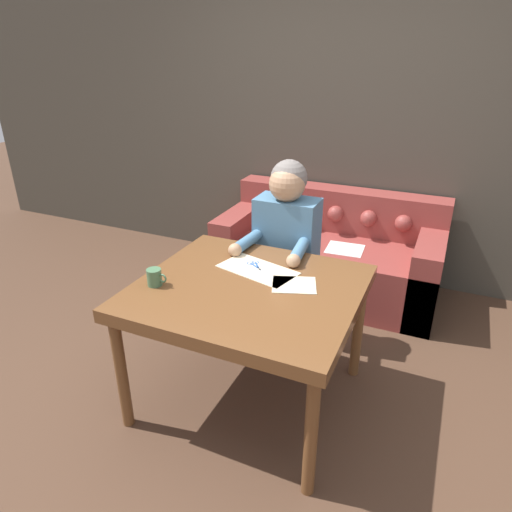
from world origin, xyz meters
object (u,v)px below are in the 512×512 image
object	(u,v)px
person	(286,250)
mug	(155,277)
scissors	(257,267)
couch	(329,255)
dining_table	(248,298)

from	to	relation	value
person	mug	world-z (taller)	person
person	scissors	bearing A→B (deg)	-89.92
scissors	person	bearing A→B (deg)	90.08
person	scissors	distance (m)	0.47
couch	dining_table	bearing A→B (deg)	-91.62
dining_table	mug	bearing A→B (deg)	-156.91
scissors	dining_table	bearing A→B (deg)	-77.39
person	mug	bearing A→B (deg)	-114.23
scissors	mug	world-z (taller)	mug
person	scissors	size ratio (longest dim) A/B	5.96
person	scissors	xyz separation A→B (m)	(0.00, -0.47, 0.09)
dining_table	couch	size ratio (longest dim) A/B	0.65
dining_table	mug	size ratio (longest dim) A/B	10.03
person	mug	size ratio (longest dim) A/B	10.92
mug	couch	bearing A→B (deg)	73.69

